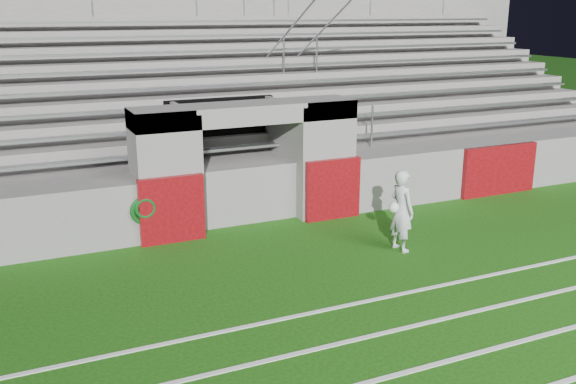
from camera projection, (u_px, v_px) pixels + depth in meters
name	position (u px, v px, depth m)	size (l,w,h in m)	color
ground	(321.00, 281.00, 10.98)	(90.00, 90.00, 0.00)	#16490C
stadium_structure	(188.00, 123.00, 17.54)	(26.00, 8.48, 5.42)	slate
goalkeeper_with_ball	(401.00, 210.00, 12.20)	(0.64, 0.62, 1.59)	silver
hose_coil	(145.00, 210.00, 12.42)	(0.59, 0.15, 0.59)	#0C4012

